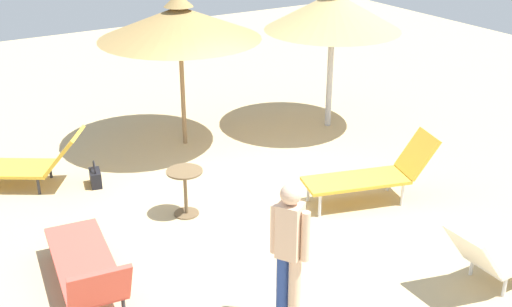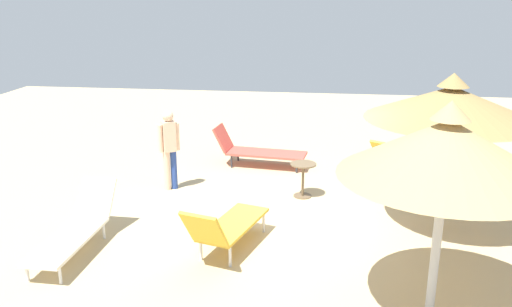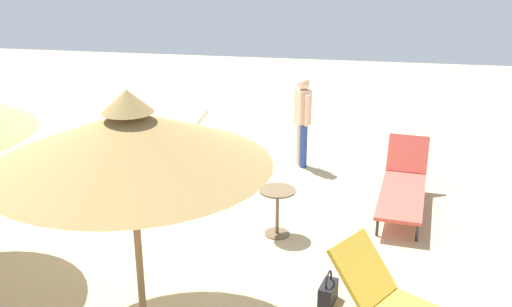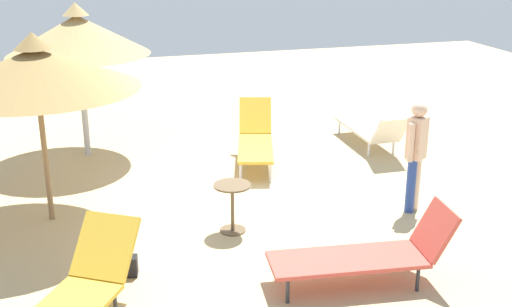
% 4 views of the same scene
% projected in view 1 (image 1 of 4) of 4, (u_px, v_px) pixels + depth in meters
% --- Properties ---
extents(ground, '(24.00, 24.00, 0.10)m').
position_uv_depth(ground, '(250.00, 207.00, 9.36)').
color(ground, tan).
extents(parasol_umbrella_edge, '(2.46, 2.46, 2.72)m').
position_uv_depth(parasol_umbrella_edge, '(333.00, 11.00, 11.34)').
color(parasol_umbrella_edge, '#B2B2B7').
rests_on(parasol_umbrella_edge, ground).
extents(parasol_umbrella_far_right, '(2.73, 2.73, 2.64)m').
position_uv_depth(parasol_umbrella_far_right, '(179.00, 22.00, 10.56)').
color(parasol_umbrella_far_right, olive).
rests_on(parasol_umbrella_far_right, ground).
extents(lounge_chair_back, '(1.69, 2.13, 0.89)m').
position_uv_depth(lounge_chair_back, '(19.00, 163.00, 9.73)').
color(lounge_chair_back, gold).
rests_on(lounge_chair_back, ground).
extents(lounge_chair_center, '(1.08, 1.99, 0.98)m').
position_uv_depth(lounge_chair_center, '(374.00, 173.00, 9.24)').
color(lounge_chair_center, gold).
rests_on(lounge_chair_center, ground).
extents(lounge_chair_far_left, '(2.15, 0.88, 0.90)m').
position_uv_depth(lounge_chair_far_left, '(87.00, 267.00, 7.16)').
color(lounge_chair_far_left, '#CC4C3F').
rests_on(lounge_chair_far_left, ground).
extents(person_standing_front, '(0.38, 0.32, 1.63)m').
position_uv_depth(person_standing_front, '(289.00, 247.00, 6.56)').
color(person_standing_front, navy).
rests_on(person_standing_front, ground).
extents(handbag, '(0.36, 0.22, 0.41)m').
position_uv_depth(handbag, '(95.00, 177.00, 9.83)').
color(handbag, black).
rests_on(handbag, ground).
extents(side_table_round, '(0.51, 0.51, 0.68)m').
position_uv_depth(side_table_round, '(185.00, 185.00, 8.87)').
color(side_table_round, brown).
rests_on(side_table_round, ground).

